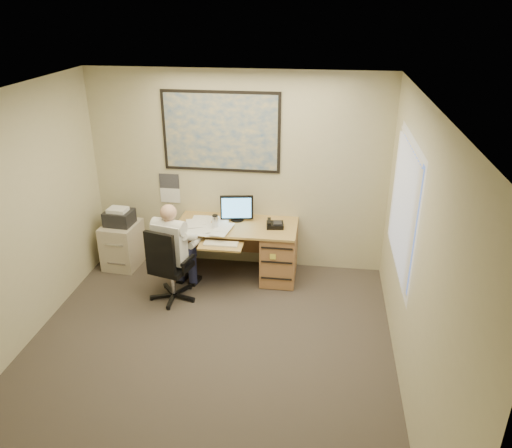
# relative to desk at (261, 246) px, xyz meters

# --- Properties ---
(room_shell) EXTENTS (4.00, 4.50, 2.70)m
(room_shell) POSITION_rel_desk_xyz_m (-0.37, -1.90, 0.91)
(room_shell) COLOR #3B342D
(room_shell) RESTS_ON ground
(desk) EXTENTS (1.60, 0.97, 1.10)m
(desk) POSITION_rel_desk_xyz_m (0.00, 0.00, 0.00)
(desk) COLOR tan
(desk) RESTS_ON ground
(world_map) EXTENTS (1.56, 0.03, 1.06)m
(world_map) POSITION_rel_desk_xyz_m (-0.58, 0.33, 1.46)
(world_map) COLOR #1E4C93
(world_map) RESTS_ON room_shell
(wall_calendar) EXTENTS (0.28, 0.01, 0.42)m
(wall_calendar) POSITION_rel_desk_xyz_m (-1.33, 0.34, 0.64)
(wall_calendar) COLOR white
(wall_calendar) RESTS_ON room_shell
(window_blinds) EXTENTS (0.06, 1.40, 1.30)m
(window_blinds) POSITION_rel_desk_xyz_m (1.60, -1.10, 1.11)
(window_blinds) COLOR silver
(window_blinds) RESTS_ON room_shell
(filing_cabinet) EXTENTS (0.49, 0.58, 0.88)m
(filing_cabinet) POSITION_rel_desk_xyz_m (-1.97, 0.02, -0.07)
(filing_cabinet) COLOR #BEB299
(filing_cabinet) RESTS_ON ground
(office_chair) EXTENTS (0.73, 0.73, 1.00)m
(office_chair) POSITION_rel_desk_xyz_m (-1.02, -0.76, -0.15)
(office_chair) COLOR black
(office_chair) RESTS_ON ground
(person) EXTENTS (0.67, 0.85, 1.26)m
(person) POSITION_rel_desk_xyz_m (-1.03, -0.68, 0.19)
(person) COLOR silver
(person) RESTS_ON office_chair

